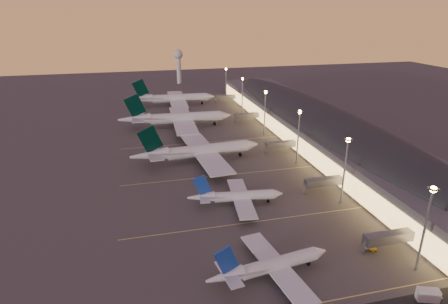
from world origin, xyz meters
TOP-DOWN VIEW (x-y plane):
  - ground at (0.00, 0.00)m, footprint 700.00×700.00m
  - airliner_narrow_south at (-4.65, -32.57)m, footprint 36.39×32.79m
  - airliner_narrow_north at (-2.58, 8.45)m, footprint 35.79×32.18m
  - airliner_wide_near at (-8.77, 53.68)m, footprint 62.74×57.35m
  - airliner_wide_mid at (-11.60, 111.86)m, footprint 68.89×62.68m
  - airliner_wide_far at (-7.44, 169.10)m, footprint 65.54×59.67m
  - terminal_building at (61.84, 72.47)m, footprint 56.35×255.00m
  - light_masts at (36.00, 65.00)m, footprint 2.20×217.20m
  - radar_tower at (10.00, 260.00)m, footprint 9.00×9.00m
  - lane_markings at (0.00, 40.00)m, footprint 90.00×180.36m
  - baggage_tug_a at (29.31, -29.01)m, footprint 3.47×2.14m
  - baggage_tug_b at (30.78, -25.32)m, footprint 3.34×2.74m
  - catering_truck_b at (30.79, -50.71)m, footprint 6.14×4.03m

SIDE VIEW (x-z plane):
  - ground at x=0.00m, z-range 0.00..0.00m
  - lane_markings at x=0.00m, z-range 0.01..0.01m
  - baggage_tug_b at x=30.78m, z-range -0.04..0.91m
  - baggage_tug_a at x=29.31m, z-range -0.04..0.93m
  - catering_truck_b at x=30.79m, z-range -0.10..3.12m
  - airliner_narrow_north at x=-2.58m, z-range -3.09..9.69m
  - airliner_narrow_south at x=-4.65m, z-range -3.14..9.86m
  - airliner_wide_near at x=-8.77m, z-range -4.87..15.20m
  - airliner_wide_far at x=-7.44m, z-range -5.09..15.89m
  - airliner_wide_mid at x=-11.60m, z-range -5.35..16.71m
  - terminal_building at x=61.84m, z-range 0.05..17.51m
  - light_masts at x=36.00m, z-range 4.60..30.50m
  - radar_tower at x=10.00m, z-range 5.62..38.12m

